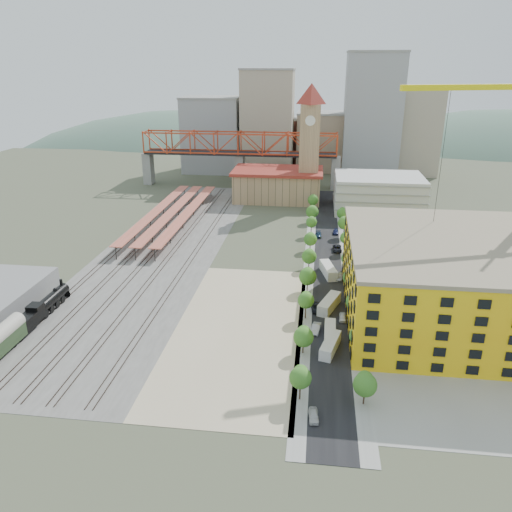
# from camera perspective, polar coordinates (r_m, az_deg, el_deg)

# --- Properties ---
(ground) EXTENTS (400.00, 400.00, 0.00)m
(ground) POSITION_cam_1_polar(r_m,az_deg,el_deg) (139.85, 1.67, -2.06)
(ground) COLOR #474C38
(ground) RESTS_ON ground
(ballast_strip) EXTENTS (36.00, 165.00, 0.06)m
(ballast_strip) POSITION_cam_1_polar(r_m,az_deg,el_deg) (162.77, -10.43, 1.01)
(ballast_strip) COLOR #605E59
(ballast_strip) RESTS_ON ground
(dirt_lot) EXTENTS (28.00, 67.00, 0.06)m
(dirt_lot) POSITION_cam_1_polar(r_m,az_deg,el_deg) (112.23, -1.96, -8.25)
(dirt_lot) COLOR tan
(dirt_lot) RESTS_ON ground
(street_asphalt) EXTENTS (12.00, 170.00, 0.06)m
(street_asphalt) POSITION_cam_1_polar(r_m,az_deg,el_deg) (153.28, 8.19, -0.13)
(street_asphalt) COLOR black
(street_asphalt) RESTS_ON ground
(sidewalk_west) EXTENTS (3.00, 170.00, 0.04)m
(sidewalk_west) POSITION_cam_1_polar(r_m,az_deg,el_deg) (153.23, 6.13, -0.04)
(sidewalk_west) COLOR gray
(sidewalk_west) RESTS_ON ground
(sidewalk_east) EXTENTS (3.00, 170.00, 0.04)m
(sidewalk_east) POSITION_cam_1_polar(r_m,az_deg,el_deg) (153.53, 10.24, -0.23)
(sidewalk_east) COLOR gray
(sidewalk_east) RESTS_ON ground
(construction_pad) EXTENTS (50.00, 90.00, 0.06)m
(construction_pad) POSITION_cam_1_polar(r_m,az_deg,el_deg) (125.66, 21.74, -6.48)
(construction_pad) COLOR gray
(construction_pad) RESTS_ON ground
(rail_tracks) EXTENTS (26.56, 160.00, 0.18)m
(rail_tracks) POSITION_cam_1_polar(r_m,az_deg,el_deg) (163.26, -11.04, 1.08)
(rail_tracks) COLOR #382B23
(rail_tracks) RESTS_ON ground
(platform_canopies) EXTENTS (16.00, 80.00, 4.12)m
(platform_canopies) POSITION_cam_1_polar(r_m,az_deg,el_deg) (187.97, -9.53, 5.08)
(platform_canopies) COLOR #D25F50
(platform_canopies) RESTS_ON ground
(station_hall) EXTENTS (38.00, 24.00, 13.10)m
(station_hall) POSITION_cam_1_polar(r_m,az_deg,el_deg) (216.16, 2.49, 8.18)
(station_hall) COLOR tan
(station_hall) RESTS_ON ground
(clock_tower) EXTENTS (12.00, 12.00, 52.00)m
(clock_tower) POSITION_cam_1_polar(r_m,az_deg,el_deg) (209.68, 6.19, 13.80)
(clock_tower) COLOR tan
(clock_tower) RESTS_ON ground
(parking_garage) EXTENTS (34.00, 26.00, 14.00)m
(parking_garage) POSITION_cam_1_polar(r_m,az_deg,el_deg) (205.17, 13.78, 6.98)
(parking_garage) COLOR silver
(parking_garage) RESTS_ON ground
(truss_bridge) EXTENTS (94.00, 9.60, 25.60)m
(truss_bridge) POSITION_cam_1_polar(r_m,az_deg,el_deg) (238.65, -1.89, 12.41)
(truss_bridge) COLOR gray
(truss_bridge) RESTS_ON ground
(construction_building) EXTENTS (44.60, 50.60, 18.80)m
(construction_building) POSITION_cam_1_polar(r_m,az_deg,el_deg) (121.06, 20.97, -2.51)
(construction_building) COLOR yellow
(construction_building) RESTS_ON ground
(street_trees) EXTENTS (15.40, 124.40, 8.00)m
(street_trees) POSITION_cam_1_polar(r_m,az_deg,el_deg) (144.01, 8.22, -1.58)
(street_trees) COLOR #3D6C20
(street_trees) RESTS_ON ground
(skyline) EXTENTS (133.00, 46.00, 60.00)m
(skyline) POSITION_cam_1_polar(r_m,az_deg,el_deg) (272.26, 6.34, 14.21)
(skyline) COLOR #9EA0A3
(skyline) RESTS_ON ground
(distant_hills) EXTENTS (647.00, 264.00, 227.00)m
(distant_hills) POSITION_cam_1_polar(r_m,az_deg,el_deg) (412.04, 11.38, 1.65)
(distant_hills) COLOR #4C6B59
(distant_hills) RESTS_ON ground
(locomotive) EXTENTS (2.98, 23.01, 5.75)m
(locomotive) POSITION_cam_1_polar(r_m,az_deg,el_deg) (126.66, -23.05, -5.39)
(locomotive) COLOR black
(locomotive) RESTS_ON ground
(site_trailer_a) EXTENTS (4.68, 9.60, 2.54)m
(site_trailer_a) POSITION_cam_1_polar(r_m,az_deg,el_deg) (104.66, 8.48, -10.06)
(site_trailer_a) COLOR silver
(site_trailer_a) RESTS_ON ground
(site_trailer_b) EXTENTS (2.50, 8.92, 2.43)m
(site_trailer_b) POSITION_cam_1_polar(r_m,az_deg,el_deg) (109.27, 8.44, -8.65)
(site_trailer_b) COLOR silver
(site_trailer_b) RESTS_ON ground
(site_trailer_c) EXTENTS (5.87, 10.30, 2.74)m
(site_trailer_c) POSITION_cam_1_polar(r_m,az_deg,el_deg) (121.14, 8.36, -5.43)
(site_trailer_c) COLOR silver
(site_trailer_c) RESTS_ON ground
(site_trailer_d) EXTENTS (5.02, 10.59, 2.80)m
(site_trailer_d) POSITION_cam_1_polar(r_m,az_deg,el_deg) (140.08, 8.26, -1.62)
(site_trailer_d) COLOR silver
(site_trailer_d) RESTS_ON ground
(car_0) EXTENTS (1.94, 4.14, 1.37)m
(car_0) POSITION_cam_1_polar(r_m,az_deg,el_deg) (87.09, 6.60, -17.69)
(car_0) COLOR beige
(car_0) RESTS_ON ground
(car_1) EXTENTS (2.43, 5.09, 1.61)m
(car_1) POSITION_cam_1_polar(r_m,az_deg,el_deg) (111.20, 6.86, -8.25)
(car_1) COLOR #ADACB2
(car_1) RESTS_ON ground
(car_2) EXTENTS (3.25, 5.69, 1.50)m
(car_2) POSITION_cam_1_polar(r_m,az_deg,el_deg) (120.30, 6.92, -5.88)
(car_2) COLOR black
(car_2) RESTS_ON ground
(car_3) EXTENTS (2.19, 5.14, 1.48)m
(car_3) POSITION_cam_1_polar(r_m,az_deg,el_deg) (170.76, 7.13, 2.42)
(car_3) COLOR #1A314D
(car_3) RESTS_ON ground
(car_4) EXTENTS (1.75, 4.07, 1.37)m
(car_4) POSITION_cam_1_polar(r_m,az_deg,el_deg) (116.88, 9.86, -6.94)
(car_4) COLOR silver
(car_4) RESTS_ON ground
(car_5) EXTENTS (2.00, 4.85, 1.56)m
(car_5) POSITION_cam_1_polar(r_m,az_deg,el_deg) (138.11, 9.51, -2.32)
(car_5) COLOR gray
(car_5) RESTS_ON ground
(car_6) EXTENTS (2.79, 5.85, 1.61)m
(car_6) POSITION_cam_1_polar(r_m,az_deg,el_deg) (158.53, 9.26, 0.83)
(car_6) COLOR black
(car_6) RESTS_ON ground
(car_7) EXTENTS (2.06, 4.57, 1.30)m
(car_7) POSITION_cam_1_polar(r_m,az_deg,el_deg) (174.81, 9.11, 2.73)
(car_7) COLOR navy
(car_7) RESTS_ON ground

